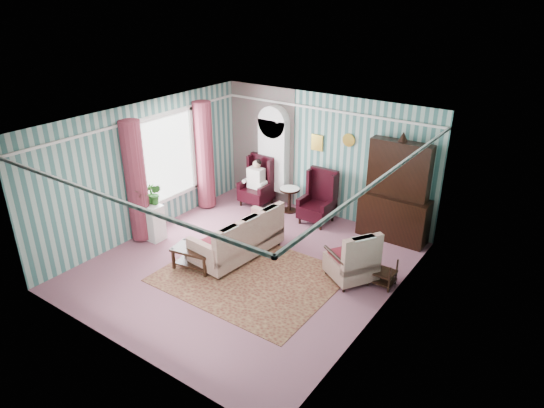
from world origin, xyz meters
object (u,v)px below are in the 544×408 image
Objects in this scene: seated_woman at (256,183)px; coffee_table at (195,258)px; bookcase at (273,160)px; plant_stand at (151,222)px; wingback_left at (256,182)px; nest_table at (383,272)px; floral_armchair at (351,258)px; wingback_right at (317,198)px; round_side_table at (289,200)px; dresser_hutch at (396,189)px; sofa at (237,231)px.

seated_woman is 3.25m from coffee_table.
plant_stand is (-1.05, -3.14, -0.72)m from bookcase.
nest_table is at bearing -20.85° from wingback_left.
floral_armchair reaches higher than nest_table.
wingback_right is (1.75, 0.00, 0.00)m from wingback_left.
wingback_left is 3.25m from coffee_table.
round_side_table is (0.65, -0.24, -0.82)m from bookcase.
dresser_hutch is at bearing 51.72° from coffee_table.
sofa is (1.20, -2.25, -0.03)m from seated_woman.
wingback_left is 2.08× the size of round_side_table.
nest_table is 0.62m from floral_armchair.
sofa reaches higher than floral_armchair.
dresser_hutch is 2.75m from round_side_table.
round_side_table is at bearing 88.68° from coffee_table.
dresser_hutch is 1.89× the size of wingback_right.
wingback_right is 1.54× the size of coffee_table.
sofa is (-2.30, -2.52, -0.62)m from dresser_hutch.
wingback_left is at bearing -122.66° from bookcase.
bookcase reaches higher than floral_armchair.
round_side_table reaches higher than nest_table.
seated_woman is (0.00, 0.00, -0.04)m from wingback_left.
round_side_table is (-0.85, 0.15, -0.33)m from wingback_right.
sofa is at bearing -103.74° from wingback_right.
seated_woman reaches higher than coffee_table.
seated_woman is 1.28× the size of floral_armchair.
plant_stand is (-2.55, -2.75, -0.22)m from wingback_right.
dresser_hutch reaches higher than bookcase.
coffee_table is (0.57, -3.51, -0.89)m from bookcase.
plant_stand is 1.68m from coffee_table.
coffee_table is (-3.25, -1.57, -0.04)m from nest_table.
wingback_right reaches higher than coffee_table.
seated_woman is 1.47× the size of plant_stand.
bookcase is at bearing 153.08° from nest_table.
dresser_hutch is 4.37× the size of nest_table.
wingback_left is 0.04m from seated_woman.
nest_table is (4.07, -1.55, -0.32)m from seated_woman.
bookcase reaches higher than wingback_right.
coffee_table is at bearing -80.70° from bookcase.
wingback_left reaches higher than coffee_table.
sofa is at bearing 66.66° from coffee_table.
seated_woman reaches higher than round_side_table.
bookcase reaches higher than plant_stand.
wingback_left is 1.36× the size of floral_armchair.
seated_woman is at bearing 159.15° from nest_table.
bookcase is 1.63m from wingback_right.
floral_armchair is (2.30, 0.53, -0.10)m from sofa.
wingback_left reaches higher than seated_woman.
wingback_right is 0.92m from round_side_table.
wingback_left is 4.37m from nest_table.
bookcase is 0.70m from seated_woman.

